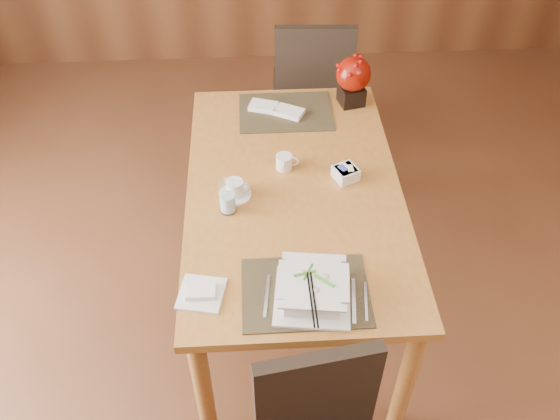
{
  "coord_description": "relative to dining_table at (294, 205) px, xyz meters",
  "views": [
    {
      "loc": [
        -0.16,
        -1.23,
        2.42
      ],
      "look_at": [
        -0.07,
        0.35,
        0.87
      ],
      "focal_mm": 38.0,
      "sensor_mm": 36.0,
      "label": 1
    }
  ],
  "objects": [
    {
      "name": "placemat_near",
      "position": [
        0.0,
        -0.55,
        0.1
      ],
      "size": [
        0.45,
        0.33,
        0.01
      ],
      "primitive_type": "cube",
      "color": "black",
      "rests_on": "dining_table"
    },
    {
      "name": "bread_plate",
      "position": [
        -0.37,
        -0.54,
        0.1
      ],
      "size": [
        0.18,
        0.18,
        0.01
      ],
      "primitive_type": "cube",
      "rotation": [
        0.0,
        0.0,
        -0.2
      ],
      "color": "silver",
      "rests_on": "dining_table"
    },
    {
      "name": "creamer_jug",
      "position": [
        -0.03,
        0.14,
        0.13
      ],
      "size": [
        0.1,
        0.1,
        0.07
      ],
      "primitive_type": null,
      "rotation": [
        0.0,
        0.0,
        -0.07
      ],
      "color": "silver",
      "rests_on": "dining_table"
    },
    {
      "name": "berry_decor",
      "position": [
        0.33,
        0.61,
        0.24
      ],
      "size": [
        0.17,
        0.17,
        0.25
      ],
      "rotation": [
        0.0,
        0.0,
        0.23
      ],
      "color": "black",
      "rests_on": "dining_table"
    },
    {
      "name": "soup_setting",
      "position": [
        0.02,
        -0.58,
        0.15
      ],
      "size": [
        0.29,
        0.29,
        0.11
      ],
      "rotation": [
        0.0,
        0.0,
        -0.13
      ],
      "color": "silver",
      "rests_on": "dining_table"
    },
    {
      "name": "far_chair",
      "position": [
        0.19,
        1.1,
        -0.11
      ],
      "size": [
        0.48,
        0.48,
        0.97
      ],
      "rotation": [
        0.0,
        0.0,
        3.09
      ],
      "color": "black",
      "rests_on": "ground"
    },
    {
      "name": "ground",
      "position": [
        0.0,
        -0.6,
        -0.65
      ],
      "size": [
        6.0,
        6.0,
        0.0
      ],
      "primitive_type": "plane",
      "color": "brown",
      "rests_on": "ground"
    },
    {
      "name": "napkins_far",
      "position": [
        -0.04,
        0.55,
        0.11
      ],
      "size": [
        0.28,
        0.2,
        0.02
      ],
      "primitive_type": null,
      "rotation": [
        0.0,
        0.0,
        -0.42
      ],
      "color": "white",
      "rests_on": "dining_table"
    },
    {
      "name": "coffee_cup",
      "position": [
        -0.25,
        -0.03,
        0.13
      ],
      "size": [
        0.13,
        0.13,
        0.08
      ],
      "rotation": [
        0.0,
        0.0,
        -0.05
      ],
      "color": "silver",
      "rests_on": "dining_table"
    },
    {
      "name": "dining_table",
      "position": [
        0.0,
        0.0,
        0.0
      ],
      "size": [
        0.9,
        1.5,
        0.75
      ],
      "color": "#AD6F30",
      "rests_on": "ground"
    },
    {
      "name": "placemat_far",
      "position": [
        0.0,
        0.55,
        0.1
      ],
      "size": [
        0.45,
        0.33,
        0.01
      ],
      "primitive_type": "cube",
      "color": "black",
      "rests_on": "dining_table"
    },
    {
      "name": "sugar_caddy",
      "position": [
        0.22,
        0.05,
        0.12
      ],
      "size": [
        0.12,
        0.12,
        0.06
      ],
      "primitive_type": "cube",
      "rotation": [
        0.0,
        0.0,
        0.42
      ],
      "color": "silver",
      "rests_on": "dining_table"
    },
    {
      "name": "water_glass",
      "position": [
        -0.27,
        -0.12,
        0.17
      ],
      "size": [
        0.09,
        0.09,
        0.15
      ],
      "primitive_type": "cylinder",
      "rotation": [
        0.0,
        0.0,
        -0.34
      ],
      "color": "white",
      "rests_on": "dining_table"
    }
  ]
}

